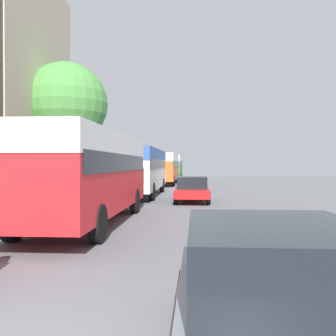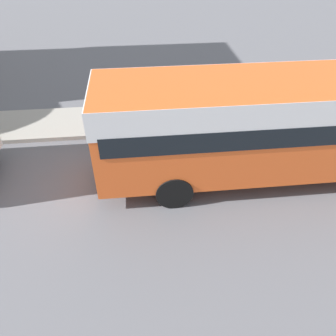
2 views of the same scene
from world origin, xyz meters
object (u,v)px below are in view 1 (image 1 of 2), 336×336
object	(u,v)px
bus_lead	(87,166)
bus_third_in_line	(164,165)
car_far_curb	(192,189)
pedestrian_near_curb	(133,173)
car_crossing	(275,297)
bus_following	(139,166)
bus_rear	(171,164)

from	to	relation	value
bus_lead	bus_third_in_line	size ratio (longest dim) A/B	0.90
bus_lead	car_far_curb	world-z (taller)	bus_lead
bus_lead	pedestrian_near_curb	xyz separation A→B (m)	(-3.53, 30.10, -1.00)
bus_lead	car_crossing	distance (m)	9.74
bus_lead	bus_following	world-z (taller)	bus_lead
car_crossing	car_far_curb	size ratio (longest dim) A/B	0.94
car_crossing	bus_following	bearing A→B (deg)	102.16
bus_third_in_line	bus_rear	size ratio (longest dim) A/B	1.15
car_far_curb	bus_rear	bearing A→B (deg)	95.94
bus_lead	bus_third_in_line	world-z (taller)	bus_third_in_line
car_crossing	car_far_curb	bearing A→B (deg)	93.23
bus_following	car_crossing	xyz separation A→B (m)	(4.28, -19.89, -1.16)
bus_lead	bus_following	xyz separation A→B (m)	(0.06, 11.26, -0.03)
bus_rear	bus_following	bearing A→B (deg)	-90.98
bus_lead	bus_rear	size ratio (longest dim) A/B	1.03
car_crossing	pedestrian_near_curb	size ratio (longest dim) A/B	2.43
car_far_curb	bus_following	bearing A→B (deg)	132.75
car_far_curb	pedestrian_near_curb	distance (m)	23.54
bus_rear	pedestrian_near_curb	xyz separation A→B (m)	(-4.01, -5.86, -1.06)
bus_lead	pedestrian_near_curb	bearing A→B (deg)	96.69
bus_third_in_line	car_far_curb	world-z (taller)	bus_third_in_line
bus_third_in_line	bus_lead	bearing A→B (deg)	-91.12
bus_following	car_far_curb	world-z (taller)	bus_following
bus_third_in_line	pedestrian_near_curb	world-z (taller)	bus_third_in_line
bus_lead	car_crossing	bearing A→B (deg)	-63.27
bus_following	bus_third_in_line	distance (m)	13.40
bus_rear	car_far_curb	bearing A→B (deg)	-84.06
car_far_curb	pedestrian_near_curb	world-z (taller)	pedestrian_near_curb
bus_lead	bus_rear	world-z (taller)	bus_rear
bus_third_in_line	car_crossing	distance (m)	33.52
bus_following	bus_third_in_line	bearing A→B (deg)	88.21
bus_following	bus_rear	distance (m)	24.70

